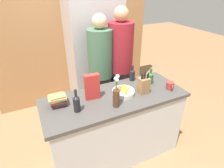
# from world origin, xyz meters

# --- Properties ---
(ground_plane) EXTENTS (14.00, 14.00, 0.00)m
(ground_plane) POSITION_xyz_m (0.00, 0.00, 0.00)
(ground_plane) COLOR #936B47
(kitchen_island) EXTENTS (1.66, 0.66, 0.90)m
(kitchen_island) POSITION_xyz_m (0.00, 0.00, 0.45)
(kitchen_island) COLOR silver
(kitchen_island) RESTS_ON ground_plane
(back_wall_wood) EXTENTS (2.86, 0.12, 2.60)m
(back_wall_wood) POSITION_xyz_m (0.00, 1.66, 1.30)
(back_wall_wood) COLOR #AD7A4C
(back_wall_wood) RESTS_ON ground_plane
(refrigerator) EXTENTS (0.86, 0.63, 1.93)m
(refrigerator) POSITION_xyz_m (0.25, 1.30, 0.96)
(refrigerator) COLOR #B7B7BC
(refrigerator) RESTS_ON ground_plane
(fruit_bowl) EXTENTS (0.26, 0.26, 0.10)m
(fruit_bowl) POSITION_xyz_m (0.11, 0.00, 0.94)
(fruit_bowl) COLOR silver
(fruit_bowl) RESTS_ON kitchen_island
(knife_block) EXTENTS (0.12, 0.10, 0.27)m
(knife_block) POSITION_xyz_m (0.33, -0.07, 1.00)
(knife_block) COLOR olive
(knife_block) RESTS_ON kitchen_island
(flower_vase) EXTENTS (0.07, 0.07, 0.37)m
(flower_vase) POSITION_xyz_m (-0.08, -0.17, 1.04)
(flower_vase) COLOR #4C2D1E
(flower_vase) RESTS_ON kitchen_island
(cereal_box) EXTENTS (0.16, 0.07, 0.29)m
(cereal_box) POSITION_xyz_m (-0.24, 0.07, 1.05)
(cereal_box) COLOR red
(cereal_box) RESTS_ON kitchen_island
(coffee_mug) EXTENTS (0.09, 0.12, 0.09)m
(coffee_mug) POSITION_xyz_m (0.67, -0.14, 0.95)
(coffee_mug) COLOR #99332D
(coffee_mug) RESTS_ON kitchen_island
(book_stack) EXTENTS (0.19, 0.17, 0.12)m
(book_stack) POSITION_xyz_m (-0.62, 0.11, 0.96)
(book_stack) COLOR maroon
(book_stack) RESTS_ON kitchen_island
(bottle_oil) EXTENTS (0.08, 0.08, 0.21)m
(bottle_oil) POSITION_xyz_m (0.54, 0.09, 0.98)
(bottle_oil) COLOR #286633
(bottle_oil) RESTS_ON kitchen_island
(bottle_vinegar) EXTENTS (0.07, 0.07, 0.25)m
(bottle_vinegar) POSITION_xyz_m (-0.47, -0.08, 1.00)
(bottle_vinegar) COLOR black
(bottle_vinegar) RESTS_ON kitchen_island
(bottle_wine) EXTENTS (0.07, 0.07, 0.21)m
(bottle_wine) POSITION_xyz_m (0.38, 0.26, 0.98)
(bottle_wine) COLOR black
(bottle_wine) RESTS_ON kitchen_island
(person_at_sink) EXTENTS (0.35, 0.35, 1.70)m
(person_at_sink) POSITION_xyz_m (0.13, 0.72, 0.96)
(person_at_sink) COLOR #383842
(person_at_sink) RESTS_ON ground_plane
(person_in_blue) EXTENTS (0.37, 0.37, 1.78)m
(person_in_blue) POSITION_xyz_m (0.44, 0.70, 1.00)
(person_in_blue) COLOR #383842
(person_in_blue) RESTS_ON ground_plane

